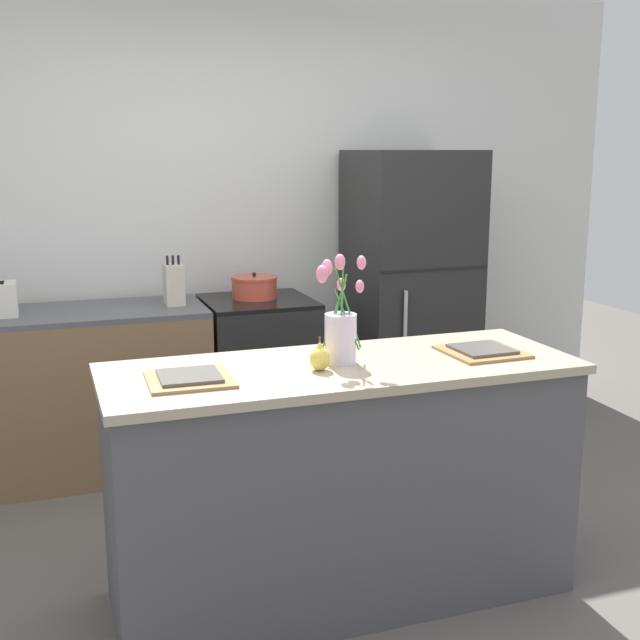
{
  "coord_description": "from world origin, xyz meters",
  "views": [
    {
      "loc": [
        -1.05,
        -2.73,
        1.74
      ],
      "look_at": [
        0.0,
        0.25,
        1.06
      ],
      "focal_mm": 45.0,
      "sensor_mm": 36.0,
      "label": 1
    }
  ],
  "objects": [
    {
      "name": "ground_plane",
      "position": [
        0.0,
        0.0,
        0.0
      ],
      "size": [
        10.0,
        10.0,
        0.0
      ],
      "primitive_type": "plane",
      "color": "#59544F"
    },
    {
      "name": "back_wall",
      "position": [
        0.0,
        2.0,
        1.35
      ],
      "size": [
        5.2,
        0.08,
        2.7
      ],
      "color": "silver",
      "rests_on": "ground_plane"
    },
    {
      "name": "kitchen_island",
      "position": [
        0.0,
        0.0,
        0.47
      ],
      "size": [
        1.8,
        0.66,
        0.94
      ],
      "color": "#4C4C51",
      "rests_on": "ground_plane"
    },
    {
      "name": "back_counter",
      "position": [
        -1.06,
        1.6,
        0.45
      ],
      "size": [
        1.68,
        0.6,
        0.91
      ],
      "color": "brown",
      "rests_on": "ground_plane"
    },
    {
      "name": "pear_figurine",
      "position": [
        -0.11,
        -0.05,
        0.99
      ],
      "size": [
        0.08,
        0.08,
        0.13
      ],
      "color": "#E5CC4C",
      "rests_on": "kitchen_island"
    },
    {
      "name": "stove_range",
      "position": [
        0.1,
        1.6,
        0.45
      ],
      "size": [
        0.6,
        0.61,
        0.91
      ],
      "color": "black",
      "rests_on": "ground_plane"
    },
    {
      "name": "plate_setting_left",
      "position": [
        -0.58,
        -0.03,
        0.95
      ],
      "size": [
        0.3,
        0.3,
        0.02
      ],
      "color": "olive",
      "rests_on": "kitchen_island"
    },
    {
      "name": "refrigerator",
      "position": [
        1.05,
        1.6,
        0.87
      ],
      "size": [
        0.68,
        0.67,
        1.73
      ],
      "color": "black",
      "rests_on": "ground_plane"
    },
    {
      "name": "flower_vase",
      "position": [
        0.0,
        0.02,
        1.08
      ],
      "size": [
        0.19,
        0.16,
        0.42
      ],
      "color": "silver",
      "rests_on": "kitchen_island"
    },
    {
      "name": "knife_block",
      "position": [
        -0.37,
        1.6,
        1.02
      ],
      "size": [
        0.1,
        0.14,
        0.27
      ],
      "color": "beige",
      "rests_on": "back_counter"
    },
    {
      "name": "plate_setting_right",
      "position": [
        0.58,
        -0.03,
        0.95
      ],
      "size": [
        0.3,
        0.3,
        0.02
      ],
      "color": "olive",
      "rests_on": "kitchen_island"
    },
    {
      "name": "cooking_pot",
      "position": [
        0.09,
        1.64,
        0.97
      ],
      "size": [
        0.27,
        0.27,
        0.15
      ],
      "color": "#CC4C38",
      "rests_on": "stove_range"
    }
  ]
}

